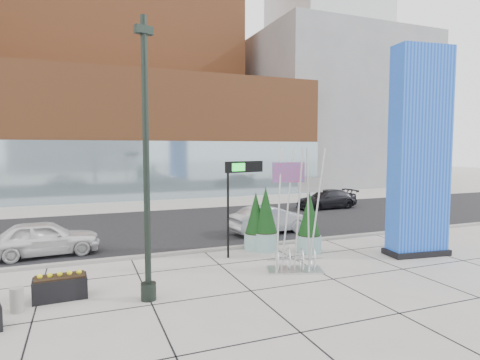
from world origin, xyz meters
name	(u,v)px	position (x,y,z in m)	size (l,w,h in m)	color
ground	(210,285)	(0.00, 0.00, 0.00)	(160.00, 160.00, 0.00)	#9E9991
street_asphalt	(156,227)	(0.00, 10.00, 0.01)	(80.00, 12.00, 0.02)	black
curb_edge	(181,253)	(0.00, 4.00, 0.06)	(80.00, 0.30, 0.12)	gray
tower_podium	(134,136)	(1.00, 27.00, 5.50)	(34.00, 10.00, 11.00)	brown
tower_glass_front	(142,171)	(1.00, 22.20, 2.50)	(34.00, 0.60, 5.00)	#8CA5B2
building_grey_parking	(329,112)	(26.00, 32.00, 9.00)	(20.00, 18.00, 18.00)	slate
building_pale_office	(326,13)	(36.00, 48.00, 27.50)	(16.00, 16.00, 55.00)	#B2B7BC
blue_pylon	(419,156)	(9.00, 0.37, 4.07)	(2.65, 1.43, 8.42)	blue
lamp_post	(147,187)	(-2.03, -0.57, 3.28)	(0.54, 0.44, 8.00)	black
public_art_sculpture	(296,239)	(3.30, 0.32, 1.16)	(2.15, 1.57, 4.41)	silver
concrete_bollard	(17,300)	(-5.43, -0.14, 0.33)	(0.34, 0.34, 0.67)	gray
overhead_street_sign	(243,175)	(2.30, 2.80, 3.30)	(1.79, 0.63, 3.85)	black
round_planter_east	(309,224)	(5.10, 2.36, 1.21)	(1.03, 1.03, 2.57)	#88B8B6
round_planter_mid	(256,222)	(3.20, 3.60, 1.18)	(1.00, 1.00, 2.50)	#88B8B6
round_planter_west	(266,220)	(3.55, 3.35, 1.29)	(1.09, 1.09, 2.74)	#88B8B6
box_planter_north	(60,286)	(-4.40, 0.48, 0.37)	(1.49, 0.80, 0.80)	black
car_white_west	(44,238)	(-5.21, 5.80, 0.72)	(1.70, 4.23, 1.44)	white
car_silver_mid	(270,220)	(5.23, 6.36, 0.70)	(1.48, 4.24, 1.40)	#A4A6AC
car_dark_east	(326,199)	(12.77, 12.49, 0.67)	(1.89, 4.65, 1.35)	black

